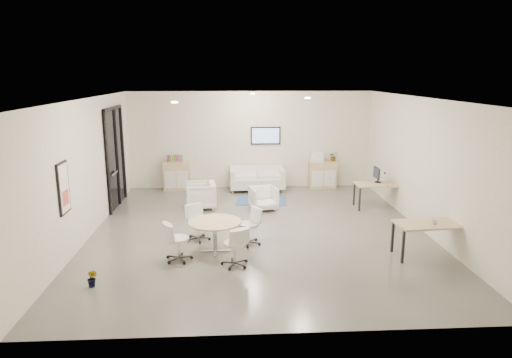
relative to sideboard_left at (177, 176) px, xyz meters
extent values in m
cube|color=#55534E|center=(2.45, -4.26, -0.87)|extent=(8.00, 9.00, 0.80)
cube|color=white|center=(2.45, -4.26, 3.13)|extent=(8.00, 9.00, 0.80)
cube|color=beige|center=(2.45, 0.64, 1.13)|extent=(8.00, 0.80, 3.20)
cube|color=beige|center=(2.45, -9.16, 1.13)|extent=(8.00, 0.80, 3.20)
cube|color=beige|center=(-1.95, -4.26, 1.13)|extent=(0.80, 9.00, 3.20)
cube|color=beige|center=(6.85, -4.26, 1.13)|extent=(0.80, 9.00, 3.20)
cube|color=black|center=(-1.51, -1.76, 0.95)|extent=(0.02, 1.90, 2.85)
cube|color=black|center=(-1.49, -1.76, 2.34)|extent=(0.06, 1.90, 0.08)
cube|color=black|center=(-1.49, -2.67, 0.95)|extent=(0.06, 0.08, 2.85)
cube|color=black|center=(-1.49, -0.85, 0.95)|extent=(0.06, 0.08, 2.85)
cube|color=black|center=(-1.49, -1.61, 0.95)|extent=(0.06, 0.07, 2.85)
cube|color=#B2B2B7|center=(-1.45, -2.21, 0.58)|extent=(0.04, 0.60, 0.05)
cube|color=black|center=(-1.53, -5.86, 1.08)|extent=(0.04, 0.54, 1.04)
cube|color=white|center=(-1.50, -5.86, 1.08)|extent=(0.01, 0.46, 0.96)
cube|color=#C04A3D|center=(-1.50, -5.86, 0.88)|extent=(0.01, 0.32, 0.30)
cube|color=black|center=(2.95, 0.21, 1.28)|extent=(0.98, 0.05, 0.58)
cube|color=#91ABFA|center=(2.95, 0.18, 1.28)|extent=(0.90, 0.01, 0.50)
cylinder|color=#FFEAC6|center=(0.65, -5.26, 2.71)|extent=(0.14, 0.14, 0.03)
cylinder|color=#FFEAC6|center=(3.65, -3.76, 2.71)|extent=(0.14, 0.14, 0.03)
cylinder|color=#FFEAC6|center=(2.45, -1.26, 2.71)|extent=(0.14, 0.14, 0.03)
cube|color=tan|center=(0.00, 0.00, 0.00)|extent=(0.84, 0.42, 0.95)
cube|color=silver|center=(-0.19, -0.21, -0.09)|extent=(0.35, 0.02, 0.57)
cube|color=silver|center=(0.19, -0.21, -0.09)|extent=(0.35, 0.02, 0.57)
cube|color=tan|center=(4.85, 0.00, -0.02)|extent=(0.90, 0.42, 0.90)
cube|color=silver|center=(4.64, -0.21, -0.11)|extent=(0.38, 0.02, 0.54)
cube|color=silver|center=(5.06, -0.21, -0.11)|extent=(0.38, 0.02, 0.54)
cube|color=red|center=(-0.26, 0.00, 0.59)|extent=(0.04, 0.14, 0.22)
cube|color=#337FCC|center=(-0.20, 0.00, 0.59)|extent=(0.04, 0.14, 0.22)
cube|color=gold|center=(-0.14, 0.00, 0.59)|extent=(0.04, 0.14, 0.22)
cube|color=#4CB24C|center=(-0.07, 0.00, 0.59)|extent=(0.04, 0.14, 0.22)
cube|color=#CC6619|center=(-0.01, 0.00, 0.59)|extent=(0.04, 0.14, 0.22)
cube|color=purple|center=(0.05, 0.00, 0.59)|extent=(0.04, 0.14, 0.22)
cube|color=#E54C7F|center=(0.12, 0.00, 0.59)|extent=(0.04, 0.14, 0.22)
cube|color=teal|center=(0.18, 0.00, 0.59)|extent=(0.04, 0.14, 0.22)
cube|color=white|center=(4.66, 0.00, 0.56)|extent=(0.47, 0.41, 0.25)
cube|color=white|center=(4.66, 0.00, 0.71)|extent=(0.35, 0.31, 0.05)
cube|color=silver|center=(2.64, -0.25, -0.20)|extent=(1.77, 0.91, 0.33)
cube|color=silver|center=(2.64, 0.09, 0.13)|extent=(1.76, 0.23, 0.33)
cube|color=silver|center=(1.84, -0.25, -0.03)|extent=(0.17, 0.88, 0.66)
cube|color=silver|center=(3.45, -0.25, -0.03)|extent=(0.17, 0.88, 0.66)
cube|color=navy|center=(2.70, -1.56, -0.47)|extent=(1.58, 1.14, 0.01)
imported|color=silver|center=(0.92, -2.19, -0.06)|extent=(0.84, 0.89, 0.83)
imported|color=silver|center=(2.69, -2.44, -0.11)|extent=(0.82, 0.79, 0.72)
cube|color=tan|center=(5.99, -2.43, 0.22)|extent=(1.36, 0.68, 0.04)
cube|color=black|center=(5.36, -2.72, -0.14)|extent=(0.05, 0.05, 0.67)
cube|color=black|center=(6.62, -2.72, -0.14)|extent=(0.05, 0.05, 0.67)
cube|color=black|center=(5.36, -2.14, -0.14)|extent=(0.05, 0.05, 0.67)
cube|color=black|center=(6.62, -2.14, -0.14)|extent=(0.05, 0.05, 0.67)
cube|color=tan|center=(5.89, -6.03, 0.25)|extent=(1.48, 0.84, 0.04)
cube|color=black|center=(5.23, -6.33, -0.12)|extent=(0.05, 0.05, 0.70)
cube|color=black|center=(6.55, -6.33, -0.12)|extent=(0.05, 0.05, 0.70)
cube|color=black|center=(5.23, -5.72, -0.12)|extent=(0.05, 0.05, 0.70)
cube|color=black|center=(6.55, -5.72, -0.12)|extent=(0.05, 0.05, 0.70)
cylinder|color=black|center=(5.99, -2.28, 0.25)|extent=(0.20, 0.20, 0.02)
cube|color=black|center=(5.99, -2.28, 0.37)|extent=(0.04, 0.03, 0.24)
cube|color=black|center=(5.94, -2.28, 0.52)|extent=(0.03, 0.50, 0.32)
cylinder|color=tan|center=(1.43, -5.51, 0.19)|extent=(1.13, 1.13, 0.04)
cylinder|color=#B2B2B7|center=(1.43, -5.51, -0.15)|extent=(0.10, 0.10, 0.65)
cube|color=#B2B2B7|center=(1.43, -5.51, -0.46)|extent=(0.66, 0.06, 0.03)
cube|color=#B2B2B7|center=(1.43, -5.51, -0.46)|extent=(0.06, 0.66, 0.03)
imported|color=#3F7F3F|center=(5.20, 0.01, 0.56)|extent=(0.34, 0.37, 0.26)
imported|color=#3F7F3F|center=(-0.73, -7.06, -0.40)|extent=(0.28, 0.38, 0.15)
imported|color=white|center=(5.93, -6.12, 0.32)|extent=(0.11, 0.09, 0.11)
camera|label=1|loc=(1.78, -14.78, 3.28)|focal=32.00mm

